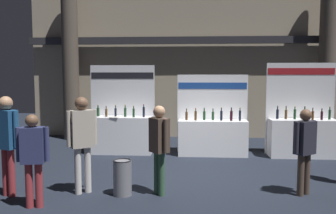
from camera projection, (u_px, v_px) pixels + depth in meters
name	position (u px, v px, depth m)	size (l,w,h in m)	color
ground_plane	(197.00, 177.00, 7.72)	(24.00, 24.00, 0.00)	black
hall_colonnade	(196.00, 50.00, 12.35)	(11.65, 1.16, 6.16)	tan
exhibitor_booth_0	(121.00, 131.00, 10.08)	(1.86, 0.69, 2.49)	white
exhibitor_booth_1	(212.00, 134.00, 9.84)	(1.97, 0.66, 2.22)	white
exhibitor_booth_2	(302.00, 133.00, 9.62)	(1.86, 0.66, 2.54)	white
trash_bin	(122.00, 177.00, 6.55)	(0.34, 0.34, 0.67)	slate
visitor_0	(305.00, 145.00, 6.50)	(0.46, 0.40, 1.60)	#47382D
visitor_1	(82.00, 136.00, 6.59)	(0.49, 0.40, 1.82)	silver
visitor_2	(159.00, 142.00, 6.52)	(0.40, 0.41, 1.66)	#33563D
visitor_4	(7.00, 137.00, 6.43)	(0.50, 0.35, 1.84)	maroon
visitor_5	(33.00, 153.00, 5.89)	(0.53, 0.29, 1.58)	maroon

